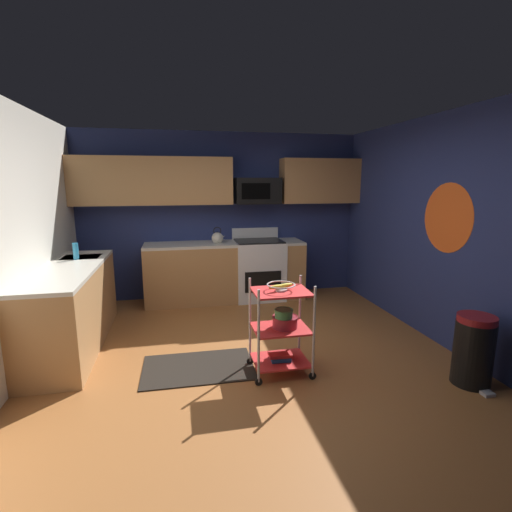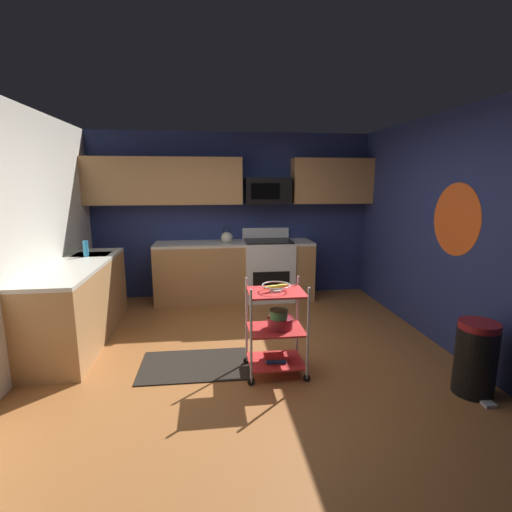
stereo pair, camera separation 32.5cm
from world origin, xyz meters
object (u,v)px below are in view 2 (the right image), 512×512
(fruit_bowl, at_px, (276,286))
(mixing_bowl_large, at_px, (280,322))
(mixing_bowl_small, at_px, (279,314))
(oven_range, at_px, (268,269))
(book_stack, at_px, (275,357))
(trash_can, at_px, (476,358))
(rolling_cart, at_px, (276,329))
(kettle, at_px, (227,237))
(dish_soap_bottle, at_px, (86,249))
(microwave, at_px, (267,191))

(fruit_bowl, xyz_separation_m, mixing_bowl_large, (0.04, 0.00, -0.36))
(mixing_bowl_small, bearing_deg, oven_range, 83.39)
(book_stack, bearing_deg, trash_can, -18.90)
(rolling_cart, xyz_separation_m, mixing_bowl_small, (0.02, -0.04, 0.16))
(oven_range, height_order, kettle, kettle)
(book_stack, distance_m, trash_can, 1.77)
(book_stack, xyz_separation_m, dish_soap_bottle, (-2.15, 1.49, 0.86))
(mixing_bowl_large, height_order, trash_can, trash_can)
(mixing_bowl_large, bearing_deg, dish_soap_bottle, 145.70)
(mixing_bowl_small, height_order, trash_can, trash_can)
(fruit_bowl, bearing_deg, trash_can, -18.90)
(book_stack, bearing_deg, kettle, 98.14)
(rolling_cart, height_order, book_stack, rolling_cart)
(fruit_bowl, relative_size, mixing_bowl_small, 1.49)
(book_stack, height_order, kettle, kettle)
(microwave, xyz_separation_m, book_stack, (-0.30, -2.51, -1.54))
(oven_range, height_order, dish_soap_bottle, dish_soap_bottle)
(mixing_bowl_large, xyz_separation_m, dish_soap_bottle, (-2.19, 1.49, 0.50))
(fruit_bowl, height_order, trash_can, fruit_bowl)
(rolling_cart, bearing_deg, fruit_bowl, 180.00)
(oven_range, xyz_separation_m, trash_can, (1.37, -2.98, -0.15))
(oven_range, bearing_deg, mixing_bowl_large, -96.14)
(mixing_bowl_large, relative_size, book_stack, 1.08)
(fruit_bowl, distance_m, mixing_bowl_small, 0.26)
(rolling_cart, height_order, mixing_bowl_large, rolling_cart)
(mixing_bowl_large, bearing_deg, trash_can, -19.37)
(oven_range, distance_m, trash_can, 3.28)
(book_stack, distance_m, dish_soap_bottle, 2.75)
(rolling_cart, height_order, mixing_bowl_small, rolling_cart)
(kettle, relative_size, dish_soap_bottle, 1.32)
(rolling_cart, distance_m, kettle, 2.49)
(microwave, height_order, mixing_bowl_large, microwave)
(book_stack, distance_m, kettle, 2.57)
(book_stack, bearing_deg, oven_range, 82.84)
(microwave, xyz_separation_m, dish_soap_bottle, (-2.45, -1.02, -0.68))
(oven_range, height_order, trash_can, oven_range)
(mixing_bowl_large, relative_size, mixing_bowl_small, 1.38)
(oven_range, relative_size, rolling_cart, 1.20)
(mixing_bowl_small, xyz_separation_m, trash_can, (1.65, -0.54, -0.29))
(rolling_cart, distance_m, dish_soap_bottle, 2.68)
(mixing_bowl_large, distance_m, kettle, 2.48)
(kettle, xyz_separation_m, dish_soap_bottle, (-1.80, -0.91, 0.02))
(mixing_bowl_small, relative_size, book_stack, 0.78)
(rolling_cart, distance_m, trash_can, 1.77)
(fruit_bowl, relative_size, book_stack, 1.17)
(mixing_bowl_small, height_order, dish_soap_bottle, dish_soap_bottle)
(mixing_bowl_small, bearing_deg, fruit_bowl, 118.01)
(rolling_cart, height_order, kettle, kettle)
(microwave, bearing_deg, dish_soap_bottle, -157.42)
(dish_soap_bottle, height_order, trash_can, dish_soap_bottle)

